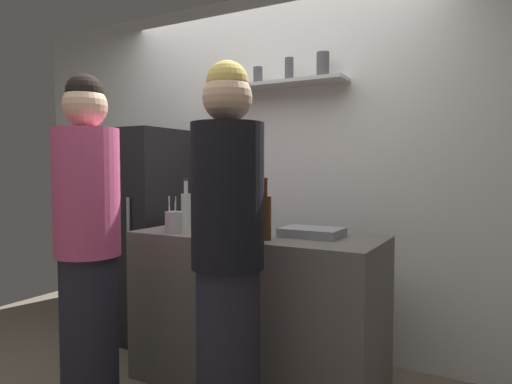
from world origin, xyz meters
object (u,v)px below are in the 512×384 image
object	(u,v)px
utensil_holder	(174,222)
wine_bottle_dark_glass	(248,215)
person_blonde	(228,256)
wine_bottle_pale_glass	(186,208)
water_bottle_plastic	(221,215)
refrigerator	(142,233)
wine_bottle_green_glass	(220,216)
baking_pan	(312,232)
wine_bottle_amber_glass	(265,216)
person_pink_top	(88,245)

from	to	relation	value
utensil_holder	wine_bottle_dark_glass	distance (m)	0.45
person_blonde	wine_bottle_dark_glass	bearing A→B (deg)	176.60
wine_bottle_pale_glass	water_bottle_plastic	world-z (taller)	wine_bottle_pale_glass
utensil_holder	refrigerator	bearing A→B (deg)	145.09
water_bottle_plastic	wine_bottle_green_glass	bearing A→B (deg)	-57.08
water_bottle_plastic	wine_bottle_dark_glass	bearing A→B (deg)	-1.86
baking_pan	utensil_holder	size ratio (longest dim) A/B	1.52
baking_pan	wine_bottle_amber_glass	bearing A→B (deg)	-126.69
wine_bottle_amber_glass	water_bottle_plastic	xyz separation A→B (m)	(-0.42, 0.19, -0.03)
baking_pan	utensil_holder	world-z (taller)	utensil_holder
baking_pan	wine_bottle_green_glass	size ratio (longest dim) A/B	1.02
utensil_holder	wine_bottle_green_glass	size ratio (longest dim) A/B	0.67
water_bottle_plastic	person_pink_top	size ratio (longest dim) A/B	0.13
baking_pan	wine_bottle_dark_glass	xyz separation A→B (m)	(-0.39, -0.05, 0.08)
water_bottle_plastic	person_pink_top	distance (m)	0.81
refrigerator	wine_bottle_amber_glass	xyz separation A→B (m)	(1.35, -0.49, 0.25)
water_bottle_plastic	utensil_holder	bearing A→B (deg)	-131.13
wine_bottle_pale_glass	refrigerator	bearing A→B (deg)	160.79
wine_bottle_green_glass	person_pink_top	world-z (taller)	person_pink_top
utensil_holder	baking_pan	bearing A→B (deg)	18.70
baking_pan	utensil_holder	bearing A→B (deg)	-161.30
wine_bottle_pale_glass	person_pink_top	xyz separation A→B (m)	(-0.04, -0.80, -0.14)
person_pink_top	refrigerator	bearing A→B (deg)	-149.52
refrigerator	wine_bottle_pale_glass	size ratio (longest dim) A/B	5.00
baking_pan	utensil_holder	distance (m)	0.83
wine_bottle_pale_glass	water_bottle_plastic	size ratio (longest dim) A/B	1.42
baking_pan	person_pink_top	distance (m)	1.23
utensil_holder	wine_bottle_amber_glass	world-z (taller)	wine_bottle_amber_glass
utensil_holder	water_bottle_plastic	bearing A→B (deg)	48.87
wine_bottle_green_glass	utensil_holder	bearing A→B (deg)	172.38
baking_pan	wine_bottle_dark_glass	distance (m)	0.40
refrigerator	wine_bottle_green_glass	bearing A→B (deg)	-27.03
wine_bottle_green_glass	wine_bottle_amber_glass	size ratio (longest dim) A/B	0.99
wine_bottle_pale_glass	wine_bottle_amber_glass	world-z (taller)	wine_bottle_amber_glass
baking_pan	person_pink_top	xyz separation A→B (m)	(-0.97, -0.76, -0.04)
refrigerator	wine_bottle_pale_glass	world-z (taller)	refrigerator
wine_bottle_dark_glass	person_blonde	distance (m)	0.65
refrigerator	wine_bottle_amber_glass	world-z (taller)	refrigerator
refrigerator	wine_bottle_amber_glass	bearing A→B (deg)	-19.96
utensil_holder	person_pink_top	distance (m)	0.53
wine_bottle_amber_glass	person_blonde	xyz separation A→B (m)	(0.02, -0.40, -0.15)
refrigerator	wine_bottle_dark_glass	size ratio (longest dim) A/B	5.36
baking_pan	person_pink_top	size ratio (longest dim) A/B	0.19
wine_bottle_pale_glass	person_pink_top	distance (m)	0.81
person_blonde	person_pink_top	xyz separation A→B (m)	(-0.81, -0.11, 0.00)
baking_pan	utensil_holder	xyz separation A→B (m)	(-0.79, -0.27, 0.04)
person_blonde	baking_pan	bearing A→B (deg)	141.35
wine_bottle_pale_glass	water_bottle_plastic	bearing A→B (deg)	-14.51
wine_bottle_pale_glass	wine_bottle_green_glass	bearing A→B (deg)	-34.90
utensil_holder	person_blonde	xyz separation A→B (m)	(0.63, -0.38, -0.08)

